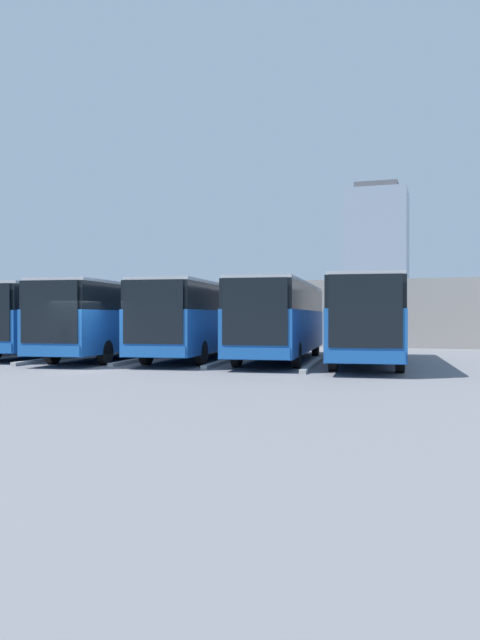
% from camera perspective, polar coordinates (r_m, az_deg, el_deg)
% --- Properties ---
extents(ground_plane, '(600.00, 600.00, 0.00)m').
position_cam_1_polar(ground_plane, '(23.56, -13.66, -4.39)').
color(ground_plane, slate).
extents(bus_0, '(3.71, 12.31, 3.38)m').
position_cam_1_polar(bus_0, '(25.77, 11.59, 0.21)').
color(bus_0, '#19519E').
rests_on(bus_0, ground_plane).
extents(curb_divider_0, '(0.91, 6.98, 0.15)m').
position_cam_1_polar(curb_divider_0, '(24.35, 6.68, -4.05)').
color(curb_divider_0, '#9E9E99').
rests_on(curb_divider_0, ground_plane).
extents(bus_1, '(3.71, 12.31, 3.38)m').
position_cam_1_polar(bus_1, '(27.12, 3.77, 0.22)').
color(bus_1, '#19519E').
rests_on(bus_1, ground_plane).
extents(curb_divider_1, '(0.91, 6.98, 0.15)m').
position_cam_1_polar(curb_divider_1, '(26.00, -1.26, -3.77)').
color(curb_divider_1, '#9E9E99').
rests_on(curb_divider_1, ground_plane).
extents(bus_2, '(3.71, 12.31, 3.38)m').
position_cam_1_polar(bus_2, '(28.24, -3.72, 0.23)').
color(bus_2, '#19519E').
rests_on(bus_2, ground_plane).
extents(curb_divider_2, '(0.91, 6.98, 0.15)m').
position_cam_1_polar(curb_divider_2, '(27.44, -8.79, -3.55)').
color(curb_divider_2, '#9E9E99').
rests_on(curb_divider_2, ground_plane).
extents(bus_3, '(3.71, 12.31, 3.38)m').
position_cam_1_polar(bus_3, '(29.15, -11.24, 0.23)').
color(bus_3, '#19519E').
rests_on(bus_3, ground_plane).
extents(curb_divider_3, '(0.91, 6.98, 0.15)m').
position_cam_1_polar(curb_divider_3, '(28.67, -16.30, -3.39)').
color(curb_divider_3, '#9E9E99').
rests_on(curb_divider_3, ground_plane).
extents(bus_4, '(3.71, 12.31, 3.38)m').
position_cam_1_polar(bus_4, '(32.08, -16.19, 0.23)').
color(bus_4, '#19519E').
rests_on(bus_4, ground_plane).
extents(curb_divider_4, '(0.91, 6.98, 0.15)m').
position_cam_1_polar(curb_divider_4, '(31.81, -20.83, -3.03)').
color(curb_divider_4, '#9E9E99').
rests_on(curb_divider_4, ground_plane).
extents(station_building, '(39.71, 15.67, 4.23)m').
position_cam_1_polar(station_building, '(47.06, 2.72, 0.60)').
color(station_building, gray).
rests_on(station_building, ground_plane).
extents(office_tower, '(20.93, 20.93, 48.26)m').
position_cam_1_polar(office_tower, '(225.97, 12.44, 5.83)').
color(office_tower, '#7F8EA3').
rests_on(office_tower, ground_plane).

